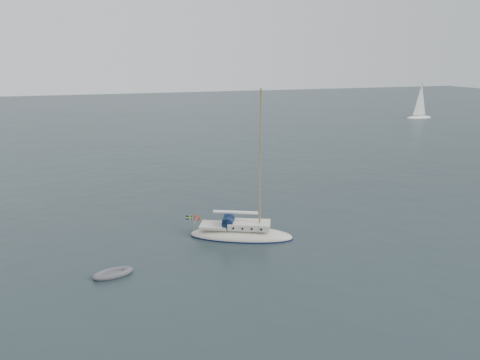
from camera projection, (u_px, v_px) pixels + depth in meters
name	position (u px, v px, depth m)	size (l,w,h in m)	color
ground	(257.00, 252.00, 33.66)	(300.00, 300.00, 0.00)	black
sailboat	(241.00, 226.00, 36.08)	(8.38, 2.52, 11.93)	beige
dinghy	(113.00, 273.00, 29.93)	(2.62, 1.18, 0.38)	#535258
distant_yacht_b	(420.00, 102.00, 104.08)	(6.33, 3.38, 8.39)	white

